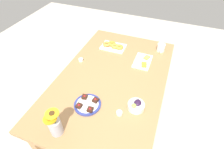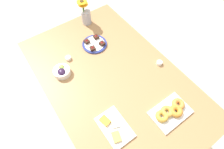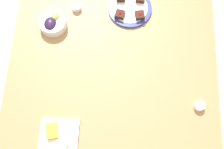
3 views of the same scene
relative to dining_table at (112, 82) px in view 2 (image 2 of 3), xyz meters
name	(u,v)px [view 2 (image 2 of 3)]	position (x,y,z in m)	size (l,w,h in m)	color
ground_plane	(112,111)	(0.00, 0.00, -0.65)	(6.00, 6.00, 0.00)	beige
dining_table	(112,82)	(0.00, 0.00, 0.00)	(1.60, 1.00, 0.74)	#A87A4C
grape_bowl	(62,71)	(0.26, 0.31, 0.12)	(0.14, 0.14, 0.07)	white
cheese_platter	(114,127)	(-0.34, 0.22, 0.10)	(0.26, 0.17, 0.03)	white
croissant_platter	(171,111)	(-0.48, -0.17, 0.11)	(0.19, 0.28, 0.05)	white
jam_cup_honey	(159,63)	(-0.12, -0.40, 0.10)	(0.05, 0.05, 0.03)	white
jam_cup_berry	(68,58)	(0.37, 0.20, 0.10)	(0.05, 0.05, 0.03)	white
dessert_plate	(95,44)	(0.38, -0.07, 0.10)	(0.22, 0.22, 0.05)	navy
flower_vase	(86,16)	(0.67, -0.17, 0.17)	(0.11, 0.11, 0.25)	#B2B2BC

